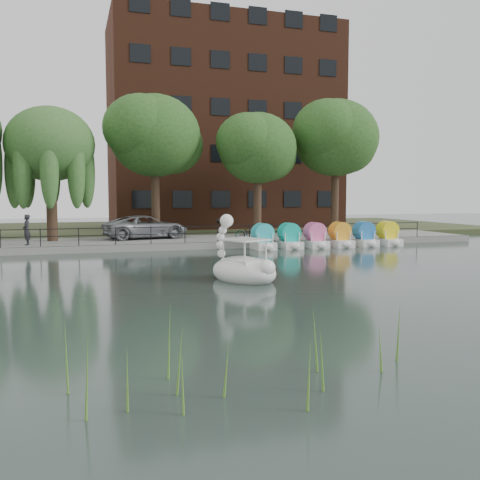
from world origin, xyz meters
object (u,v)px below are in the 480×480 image
bicycle (249,232)px  minivan (146,225)px  swan_boat (243,266)px  pedestrian (27,228)px

bicycle → minivan: bearing=81.1°
minivan → swan_boat: swan_boat is taller
swan_boat → pedestrian: bearing=98.6°
minivan → bicycle: minivan is taller
bicycle → pedestrian: pedestrian is taller
bicycle → pedestrian: (-13.02, 0.34, 0.49)m
minivan → pedestrian: (-6.99, -2.64, 0.12)m
minivan → swan_boat: size_ratio=1.81×
pedestrian → swan_boat: size_ratio=0.58×
bicycle → pedestrian: 13.04m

